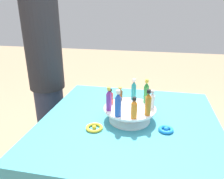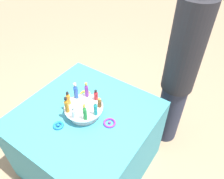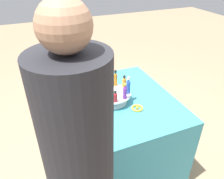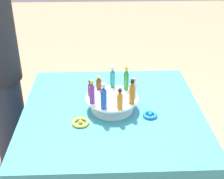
# 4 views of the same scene
# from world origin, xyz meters

# --- Properties ---
(party_table) EXTENTS (1.05, 1.05, 0.75)m
(party_table) POSITION_xyz_m (0.00, 0.00, 0.37)
(party_table) COLOR teal
(party_table) RESTS_ON ground_plane
(display_stand) EXTENTS (0.31, 0.31, 0.08)m
(display_stand) POSITION_xyz_m (0.00, 0.00, 0.79)
(display_stand) COLOR white
(display_stand) RESTS_ON party_table
(bottle_blue) EXTENTS (0.04, 0.04, 0.15)m
(bottle_blue) POSITION_xyz_m (0.05, 0.12, 0.90)
(bottle_blue) COLOR #234CAD
(bottle_blue) RESTS_ON display_stand
(bottle_orange) EXTENTS (0.03, 0.03, 0.12)m
(bottle_orange) POSITION_xyz_m (-0.04, 0.12, 0.88)
(bottle_orange) COLOR orange
(bottle_orange) RESTS_ON display_stand
(bottle_amber) EXTENTS (0.03, 0.03, 0.15)m
(bottle_amber) POSITION_xyz_m (-0.11, 0.07, 0.90)
(bottle_amber) COLOR #AD6B19
(bottle_amber) RESTS_ON display_stand
(bottle_clear) EXTENTS (0.03, 0.03, 0.11)m
(bottle_clear) POSITION_xyz_m (-0.13, -0.02, 0.88)
(bottle_clear) COLOR silver
(bottle_clear) RESTS_ON display_stand
(bottle_green) EXTENTS (0.03, 0.03, 0.15)m
(bottle_green) POSITION_xyz_m (-0.09, -0.09, 0.90)
(bottle_green) COLOR #288438
(bottle_green) RESTS_ON display_stand
(bottle_teal) EXTENTS (0.03, 0.03, 0.14)m
(bottle_teal) POSITION_xyz_m (-0.01, -0.13, 0.89)
(bottle_teal) COLOR teal
(bottle_teal) RESTS_ON display_stand
(bottle_brown) EXTENTS (0.03, 0.03, 0.08)m
(bottle_brown) POSITION_xyz_m (0.08, -0.10, 0.87)
(bottle_brown) COLOR brown
(bottle_brown) RESTS_ON display_stand
(bottle_red) EXTENTS (0.03, 0.03, 0.10)m
(bottle_red) POSITION_xyz_m (0.12, -0.03, 0.87)
(bottle_red) COLOR #B21E23
(bottle_red) RESTS_ON display_stand
(bottle_purple) EXTENTS (0.03, 0.03, 0.14)m
(bottle_purple) POSITION_xyz_m (0.11, 0.06, 0.89)
(bottle_purple) COLOR #702D93
(bottle_purple) RESTS_ON display_stand
(ribbon_bow_purple) EXTENTS (0.10, 0.10, 0.02)m
(ribbon_bow_purple) POSITION_xyz_m (0.03, -0.23, 0.75)
(ribbon_bow_purple) COLOR purple
(ribbon_bow_purple) RESTS_ON party_table
(ribbon_bow_gold) EXTENTS (0.10, 0.10, 0.02)m
(ribbon_bow_gold) POSITION_xyz_m (0.18, 0.14, 0.76)
(ribbon_bow_gold) COLOR gold
(ribbon_bow_gold) RESTS_ON party_table
(ribbon_bow_blue) EXTENTS (0.08, 0.08, 0.03)m
(ribbon_bow_blue) POSITION_xyz_m (-0.21, 0.08, 0.76)
(ribbon_bow_blue) COLOR blue
(ribbon_bow_blue) RESTS_ON party_table
(person_figure) EXTENTS (0.29, 0.29, 1.73)m
(person_figure) POSITION_xyz_m (0.78, -0.48, 0.87)
(person_figure) COLOR #282D42
(person_figure) RESTS_ON ground_plane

